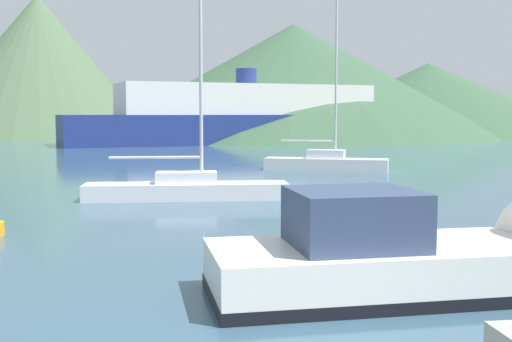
% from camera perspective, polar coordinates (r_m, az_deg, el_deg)
% --- Properties ---
extents(motorboat_near, '(6.61, 2.70, 2.43)m').
position_cam_1_polar(motorboat_near, '(11.07, 13.89, -7.85)').
color(motorboat_near, white).
rests_on(motorboat_near, ground_plane).
extents(sailboat_inner, '(7.05, 1.60, 6.80)m').
position_cam_1_polar(sailboat_inner, '(22.38, -6.19, -1.51)').
color(sailboat_inner, silver).
rests_on(sailboat_inner, ground_plane).
extents(sailboat_middle, '(6.45, 3.60, 9.92)m').
position_cam_1_polar(sailboat_middle, '(33.57, 6.25, 0.87)').
color(sailboat_middle, silver).
rests_on(sailboat_middle, ground_plane).
extents(ferry_distant, '(37.04, 17.16, 7.42)m').
position_cam_1_polar(ferry_distant, '(64.59, -0.88, 4.78)').
color(ferry_distant, navy).
rests_on(ferry_distant, ground_plane).
extents(hill_central, '(29.35, 29.35, 17.97)m').
position_cam_1_polar(hill_central, '(87.52, -18.73, 8.82)').
color(hill_central, '#4C6647').
rests_on(hill_central, ground_plane).
extents(hill_east, '(51.17, 51.17, 14.30)m').
position_cam_1_polar(hill_east, '(82.73, 3.35, 8.04)').
color(hill_east, '#38563D').
rests_on(hill_east, ground_plane).
extents(hill_far_east, '(43.96, 43.96, 10.06)m').
position_cam_1_polar(hill_far_east, '(94.82, 15.05, 6.22)').
color(hill_far_east, '#38563D').
rests_on(hill_far_east, ground_plane).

